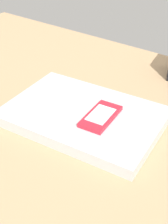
{
  "coord_description": "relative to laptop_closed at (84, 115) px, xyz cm",
  "views": [
    {
      "loc": [
        -40.08,
        43.8,
        42.64
      ],
      "look_at": [
        -8.05,
        -0.18,
        5.0
      ],
      "focal_mm": 51.52,
      "sensor_mm": 36.0,
      "label": 1
    }
  ],
  "objects": [
    {
      "name": "laptop_closed",
      "position": [
        0.0,
        0.0,
        0.0
      ],
      "size": [
        33.33,
        24.24,
        2.35
      ],
      "primitive_type": "cube",
      "rotation": [
        0.0,
        0.0,
        0.09
      ],
      "color": "#B7BABC",
      "rests_on": "desk_surface"
    },
    {
      "name": "desk_surface",
      "position": [
        8.05,
        0.18,
        -2.67
      ],
      "size": [
        120.0,
        80.0,
        3.0
      ],
      "primitive_type": "cube",
      "color": "tan",
      "rests_on": "ground"
    },
    {
      "name": "cell_phone_on_laptop",
      "position": [
        -4.22,
        0.23,
        1.63
      ],
      "size": [
        6.01,
        10.34,
        0.98
      ],
      "color": "red",
      "rests_on": "laptop_closed"
    }
  ]
}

